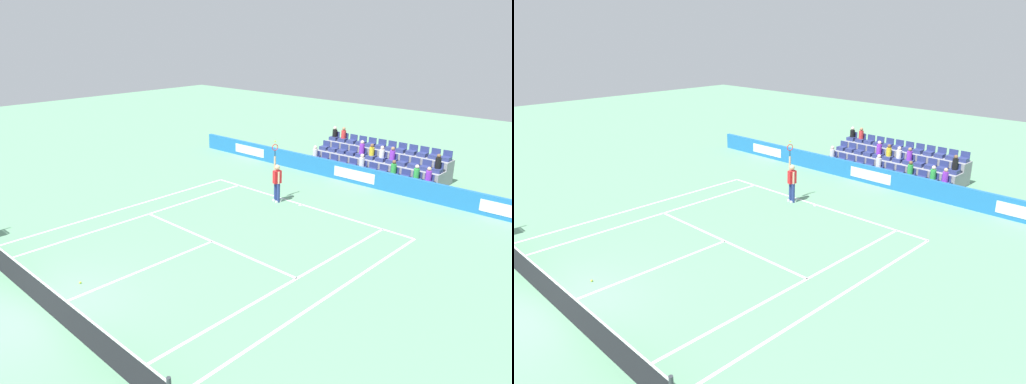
# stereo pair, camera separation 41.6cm
# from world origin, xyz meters

# --- Properties ---
(ground_plane) EXTENTS (80.00, 80.00, 0.00)m
(ground_plane) POSITION_xyz_m (0.00, 0.00, 0.00)
(ground_plane) COLOR #669E77
(line_baseline) EXTENTS (10.97, 0.10, 0.01)m
(line_baseline) POSITION_xyz_m (0.00, -11.89, 0.00)
(line_baseline) COLOR white
(line_baseline) RESTS_ON ground
(line_service) EXTENTS (8.23, 0.10, 0.01)m
(line_service) POSITION_xyz_m (0.00, -6.40, 0.00)
(line_service) COLOR white
(line_service) RESTS_ON ground
(line_centre_service) EXTENTS (0.10, 6.40, 0.01)m
(line_centre_service) POSITION_xyz_m (0.00, -3.20, 0.00)
(line_centre_service) COLOR white
(line_centre_service) RESTS_ON ground
(line_singles_sideline_left) EXTENTS (0.10, 11.89, 0.01)m
(line_singles_sideline_left) POSITION_xyz_m (4.12, -5.95, 0.00)
(line_singles_sideline_left) COLOR white
(line_singles_sideline_left) RESTS_ON ground
(line_singles_sideline_right) EXTENTS (0.10, 11.89, 0.01)m
(line_singles_sideline_right) POSITION_xyz_m (-4.12, -5.95, 0.00)
(line_singles_sideline_right) COLOR white
(line_singles_sideline_right) RESTS_ON ground
(line_doubles_sideline_left) EXTENTS (0.10, 11.89, 0.01)m
(line_doubles_sideline_left) POSITION_xyz_m (5.49, -5.95, 0.00)
(line_doubles_sideline_left) COLOR white
(line_doubles_sideline_left) RESTS_ON ground
(line_doubles_sideline_right) EXTENTS (0.10, 11.89, 0.01)m
(line_doubles_sideline_right) POSITION_xyz_m (-5.49, -5.95, 0.00)
(line_doubles_sideline_right) COLOR white
(line_doubles_sideline_right) RESTS_ON ground
(line_centre_mark) EXTENTS (0.10, 0.20, 0.01)m
(line_centre_mark) POSITION_xyz_m (0.00, -11.79, 0.00)
(line_centre_mark) COLOR white
(line_centre_mark) RESTS_ON ground
(sponsor_barrier) EXTENTS (22.57, 0.22, 0.94)m
(sponsor_barrier) POSITION_xyz_m (-0.00, -16.29, 0.47)
(sponsor_barrier) COLOR #1E66AD
(sponsor_barrier) RESTS_ON ground
(tennis_net) EXTENTS (11.97, 0.10, 1.07)m
(tennis_net) POSITION_xyz_m (0.00, 0.00, 0.49)
(tennis_net) COLOR #33383D
(tennis_net) RESTS_ON ground
(tennis_player) EXTENTS (0.51, 0.42, 2.85)m
(tennis_player) POSITION_xyz_m (1.12, -11.41, 0.99)
(tennis_player) COLOR navy
(tennis_player) RESTS_ON ground
(stadium_stand) EXTENTS (7.44, 2.85, 2.12)m
(stadium_stand) POSITION_xyz_m (-0.01, -18.59, 0.55)
(stadium_stand) COLOR gray
(stadium_stand) RESTS_ON ground
(loose_tennis_ball) EXTENTS (0.07, 0.07, 0.07)m
(loose_tennis_ball) POSITION_xyz_m (0.68, -1.42, 0.03)
(loose_tennis_ball) COLOR #D1E533
(loose_tennis_ball) RESTS_ON ground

